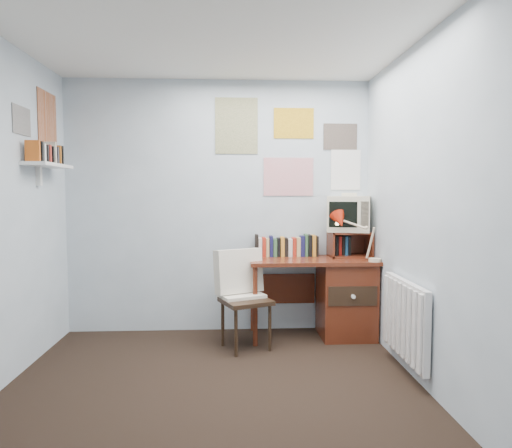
{
  "coord_description": "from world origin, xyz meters",
  "views": [
    {
      "loc": [
        0.14,
        -2.82,
        1.4
      ],
      "look_at": [
        0.33,
        0.96,
        1.13
      ],
      "focal_mm": 32.0,
      "sensor_mm": 36.0,
      "label": 1
    }
  ],
  "objects_px": {
    "radiator": "(405,320)",
    "tv_riser": "(350,244)",
    "crt_tv": "(349,212)",
    "desk_lamp": "(375,239)",
    "desk": "(340,295)",
    "desk_chair": "(246,301)",
    "wall_shelf": "(48,165)"
  },
  "relations": [
    {
      "from": "desk",
      "to": "desk_chair",
      "type": "distance_m",
      "value": 0.97
    },
    {
      "from": "tv_riser",
      "to": "radiator",
      "type": "distance_m",
      "value": 1.15
    },
    {
      "from": "desk_chair",
      "to": "desk",
      "type": "bearing_deg",
      "value": -4.35
    },
    {
      "from": "tv_riser",
      "to": "crt_tv",
      "type": "relative_size",
      "value": 1.0
    },
    {
      "from": "crt_tv",
      "to": "desk_chair",
      "type": "bearing_deg",
      "value": -140.11
    },
    {
      "from": "desk_lamp",
      "to": "tv_riser",
      "type": "distance_m",
      "value": 0.37
    },
    {
      "from": "tv_riser",
      "to": "wall_shelf",
      "type": "bearing_deg",
      "value": -169.68
    },
    {
      "from": "crt_tv",
      "to": "wall_shelf",
      "type": "distance_m",
      "value": 2.77
    },
    {
      "from": "tv_riser",
      "to": "desk_chair",
      "type": "bearing_deg",
      "value": -158.19
    },
    {
      "from": "radiator",
      "to": "wall_shelf",
      "type": "xyz_separation_m",
      "value": [
        -2.86,
        0.55,
        1.2
      ]
    },
    {
      "from": "tv_riser",
      "to": "wall_shelf",
      "type": "distance_m",
      "value": 2.83
    },
    {
      "from": "tv_riser",
      "to": "crt_tv",
      "type": "distance_m",
      "value": 0.32
    },
    {
      "from": "desk_chair",
      "to": "crt_tv",
      "type": "distance_m",
      "value": 1.36
    },
    {
      "from": "desk_chair",
      "to": "desk_lamp",
      "type": "xyz_separation_m",
      "value": [
        1.19,
        0.09,
        0.54
      ]
    },
    {
      "from": "radiator",
      "to": "desk",
      "type": "bearing_deg",
      "value": 107.24
    },
    {
      "from": "desk",
      "to": "radiator",
      "type": "relative_size",
      "value": 1.5
    },
    {
      "from": "wall_shelf",
      "to": "desk_chair",
      "type": "bearing_deg",
      "value": 2.6
    },
    {
      "from": "desk_chair",
      "to": "wall_shelf",
      "type": "bearing_deg",
      "value": 159.89
    },
    {
      "from": "desk_chair",
      "to": "radiator",
      "type": "distance_m",
      "value": 1.36
    },
    {
      "from": "desk_chair",
      "to": "crt_tv",
      "type": "height_order",
      "value": "crt_tv"
    },
    {
      "from": "desk",
      "to": "tv_riser",
      "type": "relative_size",
      "value": 3.0
    },
    {
      "from": "desk_chair",
      "to": "radiator",
      "type": "relative_size",
      "value": 1.07
    },
    {
      "from": "desk_chair",
      "to": "tv_riser",
      "type": "bearing_deg",
      "value": -0.89
    },
    {
      "from": "desk_chair",
      "to": "crt_tv",
      "type": "xyz_separation_m",
      "value": [
        1.03,
        0.44,
        0.77
      ]
    },
    {
      "from": "desk_chair",
      "to": "wall_shelf",
      "type": "height_order",
      "value": "wall_shelf"
    },
    {
      "from": "desk",
      "to": "tv_riser",
      "type": "height_order",
      "value": "tv_riser"
    },
    {
      "from": "radiator",
      "to": "wall_shelf",
      "type": "relative_size",
      "value": 1.29
    },
    {
      "from": "crt_tv",
      "to": "desk_lamp",
      "type": "bearing_deg",
      "value": -49.14
    },
    {
      "from": "desk",
      "to": "desk_chair",
      "type": "bearing_deg",
      "value": -161.65
    },
    {
      "from": "radiator",
      "to": "tv_riser",
      "type": "bearing_deg",
      "value": 99.28
    },
    {
      "from": "desk_lamp",
      "to": "crt_tv",
      "type": "bearing_deg",
      "value": 130.34
    },
    {
      "from": "desk_lamp",
      "to": "crt_tv",
      "type": "relative_size",
      "value": 1.02
    }
  ]
}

